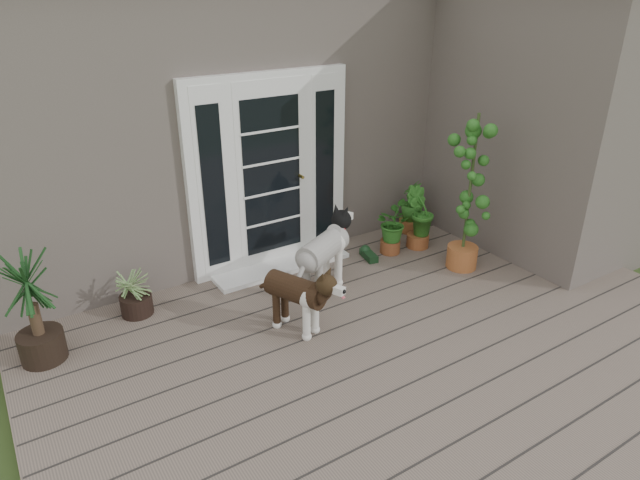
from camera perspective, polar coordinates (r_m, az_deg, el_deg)
deck at (r=5.12m, az=9.34°, el=-11.69°), size 6.20×4.60×0.12m
house_main at (r=7.92m, az=-11.10°, el=13.34°), size 7.40×4.00×3.10m
house_wing at (r=7.22m, az=22.02°, el=10.91°), size 1.60×2.40×3.10m
door_unit at (r=6.12m, az=-5.13°, el=6.84°), size 1.90×0.14×2.15m
door_step at (r=6.36m, az=-3.93°, el=-2.65°), size 1.60×0.40×0.05m
brindle_dog at (r=5.13m, az=-2.50°, el=-6.22°), size 0.60×0.83×0.63m
white_dog at (r=5.73m, az=0.30°, el=-2.10°), size 0.94×0.72×0.72m
spider_plant at (r=5.68m, az=-18.51°, el=-4.80°), size 0.67×0.67×0.55m
yucca at (r=5.22m, az=-27.38°, el=-6.16°), size 0.83×0.83×1.04m
herb_a at (r=6.65m, az=7.28°, el=0.87°), size 0.59×0.59×0.55m
herb_b at (r=6.85m, az=10.09°, el=1.44°), size 0.51×0.51×0.55m
herb_c at (r=7.28m, az=9.34°, el=2.87°), size 0.49×0.49×0.53m
sapling at (r=6.22m, az=15.09°, el=4.79°), size 0.60×0.60×1.82m
clog_left at (r=6.49m, az=-0.76°, el=-1.81°), size 0.26×0.31×0.08m
clog_right at (r=6.57m, az=5.03°, el=-1.49°), size 0.22×0.36×0.10m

